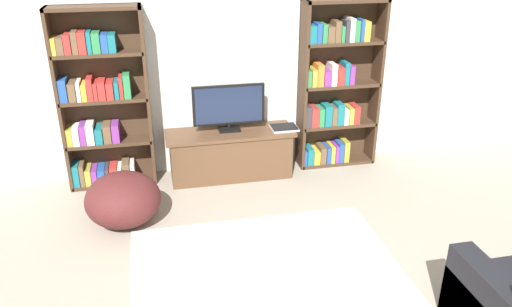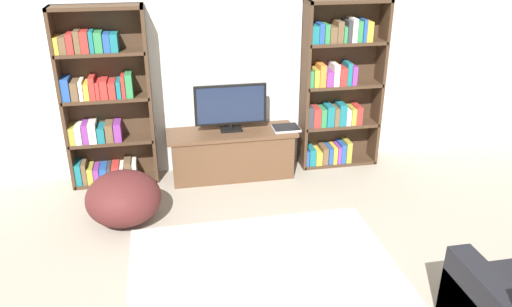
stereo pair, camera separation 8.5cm
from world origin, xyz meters
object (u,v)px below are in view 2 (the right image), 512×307
(bookshelf_right, at_px, (337,88))
(bookshelf_left, at_px, (103,103))
(television, at_px, (231,107))
(beanbag_ottoman, at_px, (124,198))
(tv_stand, at_px, (232,153))
(laptop, at_px, (286,128))

(bookshelf_right, bearing_deg, bookshelf_left, 179.98)
(television, relative_size, beanbag_ottoman, 1.12)
(bookshelf_right, relative_size, tv_stand, 1.34)
(television, bearing_deg, laptop, -7.34)
(bookshelf_left, relative_size, laptop, 6.47)
(beanbag_ottoman, bearing_deg, tv_stand, 34.39)
(bookshelf_left, height_order, beanbag_ottoman, bookshelf_left)
(bookshelf_right, distance_m, tv_stand, 1.44)
(bookshelf_right, xyz_separation_m, tv_stand, (-1.27, -0.13, -0.67))
(laptop, bearing_deg, television, 172.66)
(bookshelf_left, relative_size, television, 2.42)
(bookshelf_left, bearing_deg, tv_stand, -5.40)
(bookshelf_left, distance_m, television, 1.37)
(beanbag_ottoman, bearing_deg, laptop, 22.91)
(bookshelf_right, xyz_separation_m, beanbag_ottoman, (-2.44, -0.93, -0.69))
(bookshelf_right, height_order, television, bookshelf_right)
(laptop, relative_size, beanbag_ottoman, 0.42)
(tv_stand, bearing_deg, bookshelf_right, 5.75)
(television, relative_size, laptop, 2.68)
(bookshelf_right, relative_size, laptop, 6.47)
(bookshelf_right, relative_size, television, 2.42)
(bookshelf_right, xyz_separation_m, television, (-1.27, -0.09, -0.11))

